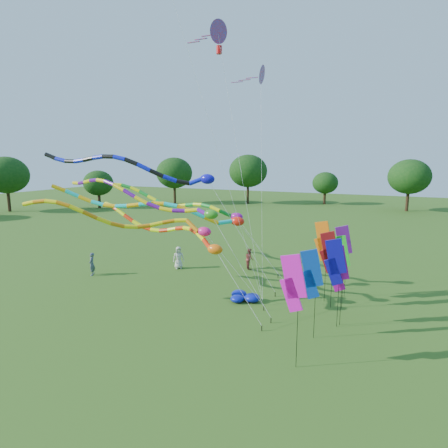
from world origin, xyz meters
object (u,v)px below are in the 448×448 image
at_px(tube_kite_orange, 139,221).
at_px(blue_nylon_heap, 244,297).
at_px(tube_kite_red, 173,232).
at_px(person_a, 179,258).
at_px(person_b, 92,264).
at_px(person_c, 249,259).

distance_m(tube_kite_orange, blue_nylon_heap, 7.97).
xyz_separation_m(tube_kite_red, blue_nylon_heap, (3.93, 1.80, -4.13)).
xyz_separation_m(blue_nylon_heap, person_a, (-7.28, 4.19, 0.68)).
bearing_deg(person_b, tube_kite_red, 49.15).
xyz_separation_m(tube_kite_red, person_b, (-8.35, 1.79, -3.48)).
relative_size(tube_kite_orange, person_a, 6.92).
height_order(tube_kite_orange, blue_nylon_heap, tube_kite_orange).
distance_m(tube_kite_red, person_a, 7.68).
distance_m(person_a, person_b, 6.53).
distance_m(person_b, person_c, 12.06).
bearing_deg(tube_kite_red, blue_nylon_heap, 39.59).
bearing_deg(person_b, person_a, 101.23).
bearing_deg(blue_nylon_heap, person_a, 150.06).
distance_m(tube_kite_red, tube_kite_orange, 2.33).
bearing_deg(person_a, person_c, -14.36).
bearing_deg(tube_kite_orange, tube_kite_red, 38.64).
xyz_separation_m(person_a, person_b, (-5.01, -4.20, -0.02)).
height_order(person_b, person_c, person_b).
distance_m(tube_kite_orange, person_c, 11.42).
bearing_deg(person_c, person_a, 80.56).
xyz_separation_m(tube_kite_red, person_c, (1.82, 8.26, -3.51)).
bearing_deg(tube_kite_orange, person_c, 52.23).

